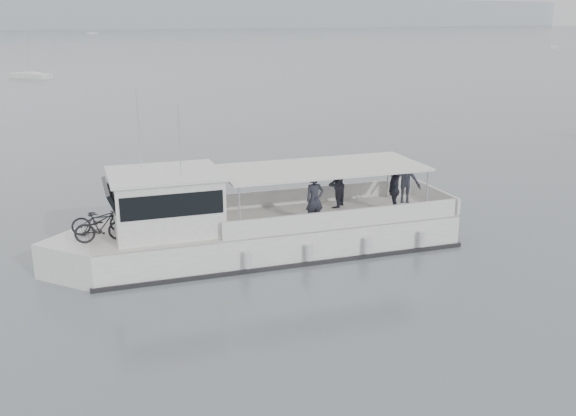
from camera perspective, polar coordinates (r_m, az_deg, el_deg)
ground at (r=21.15m, az=-4.00°, el=-6.84°), size 1400.00×1400.00×0.00m
tour_boat at (r=23.39m, az=-4.14°, el=-1.77°), size 15.31×6.59×6.40m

